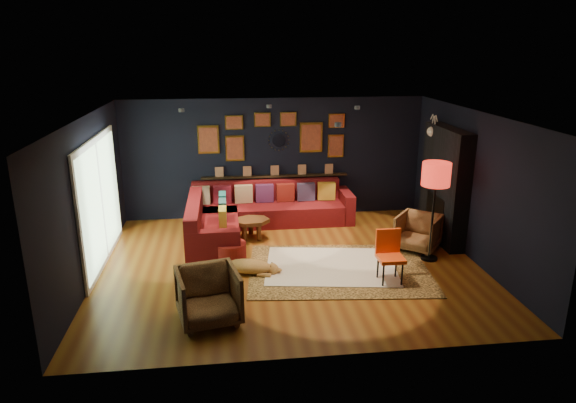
{
  "coord_description": "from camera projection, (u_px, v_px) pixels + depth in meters",
  "views": [
    {
      "loc": [
        -1.04,
        -8.15,
        3.7
      ],
      "look_at": [
        -0.0,
        0.3,
        1.07
      ],
      "focal_mm": 32.0,
      "sensor_mm": 36.0,
      "label": 1
    }
  ],
  "objects": [
    {
      "name": "ceiling_spots",
      "position": [
        285.0,
        111.0,
        8.94
      ],
      "size": [
        3.3,
        2.5,
        0.06
      ],
      "color": "black",
      "rests_on": "room_walls"
    },
    {
      "name": "sunburst_mirror",
      "position": [
        279.0,
        140.0,
        11.03
      ],
      "size": [
        0.47,
        0.16,
        0.47
      ],
      "color": "silver",
      "rests_on": "room_walls"
    },
    {
      "name": "fireplace",
      "position": [
        444.0,
        189.0,
        9.85
      ],
      "size": [
        0.31,
        1.6,
        2.2
      ],
      "color": "black",
      "rests_on": "ground"
    },
    {
      "name": "gold_stool",
      "position": [
        219.0,
        282.0,
        7.78
      ],
      "size": [
        0.38,
        0.38,
        0.47
      ],
      "primitive_type": "cylinder",
      "color": "gold",
      "rests_on": "ground"
    },
    {
      "name": "deer_head",
      "position": [
        440.0,
        131.0,
        10.02
      ],
      "size": [
        0.5,
        0.28,
        0.45
      ],
      "color": "white",
      "rests_on": "fireplace"
    },
    {
      "name": "dog",
      "position": [
        249.0,
        264.0,
        8.54
      ],
      "size": [
        1.16,
        0.79,
        0.33
      ],
      "primitive_type": null,
      "rotation": [
        0.0,
        0.0,
        -0.28
      ],
      "color": "#C08748",
      "rests_on": "leopard_rug"
    },
    {
      "name": "leopard_rug",
      "position": [
        339.0,
        269.0,
        8.74
      ],
      "size": [
        3.23,
        2.45,
        0.02
      ],
      "primitive_type": "cube",
      "rotation": [
        0.0,
        0.0,
        -0.1
      ],
      "color": "#B68A46",
      "rests_on": "ground"
    },
    {
      "name": "shag_rug",
      "position": [
        331.0,
        266.0,
        8.85
      ],
      "size": [
        2.42,
        1.91,
        0.03
      ],
      "primitive_type": "cube",
      "rotation": [
        0.0,
        0.0,
        -0.15
      ],
      "color": "silver",
      "rests_on": "ground"
    },
    {
      "name": "ledge",
      "position": [
        275.0,
        176.0,
        11.21
      ],
      "size": [
        3.2,
        0.12,
        0.04
      ],
      "primitive_type": "cube",
      "color": "black",
      "rests_on": "room_walls"
    },
    {
      "name": "armchair_right",
      "position": [
        418.0,
        231.0,
        9.52
      ],
      "size": [
        0.99,
        0.98,
        0.74
      ],
      "primitive_type": "imported",
      "rotation": [
        0.0,
        0.0,
        -0.68
      ],
      "color": "#C5834B",
      "rests_on": "ground"
    },
    {
      "name": "coffee_table",
      "position": [
        251.0,
        223.0,
        10.05
      ],
      "size": [
        0.81,
        0.64,
        0.37
      ],
      "rotation": [
        0.0,
        0.0,
        0.12
      ],
      "color": "#562E15",
      "rests_on": "shag_rug"
    },
    {
      "name": "room_walls",
      "position": [
        290.0,
        176.0,
        8.47
      ],
      "size": [
        6.5,
        6.5,
        6.5
      ],
      "color": "black",
      "rests_on": "ground"
    },
    {
      "name": "floor_lamp",
      "position": [
        436.0,
        178.0,
        8.74
      ],
      "size": [
        0.49,
        0.49,
        1.77
      ],
      "color": "black",
      "rests_on": "ground"
    },
    {
      "name": "sliding_door",
      "position": [
        100.0,
        201.0,
        8.81
      ],
      "size": [
        0.06,
        2.8,
        2.2
      ],
      "color": "white",
      "rests_on": "ground"
    },
    {
      "name": "pouf",
      "position": [
        231.0,
        252.0,
        8.95
      ],
      "size": [
        0.54,
        0.54,
        0.35
      ],
      "primitive_type": "cylinder",
      "color": "maroon",
      "rests_on": "shag_rug"
    },
    {
      "name": "orange_chair",
      "position": [
        389.0,
        252.0,
        8.2
      ],
      "size": [
        0.41,
        0.41,
        0.86
      ],
      "rotation": [
        0.0,
        0.0,
        -0.0
      ],
      "color": "black",
      "rests_on": "ground"
    },
    {
      "name": "floor",
      "position": [
        290.0,
        265.0,
        8.94
      ],
      "size": [
        6.5,
        6.5,
        0.0
      ],
      "primitive_type": "plane",
      "color": "brown",
      "rests_on": "ground"
    },
    {
      "name": "gallery_wall",
      "position": [
        274.0,
        136.0,
        10.98
      ],
      "size": [
        3.15,
        0.04,
        1.02
      ],
      "color": "gold",
      "rests_on": "room_walls"
    },
    {
      "name": "sectional",
      "position": [
        249.0,
        216.0,
        10.49
      ],
      "size": [
        3.41,
        2.69,
        0.86
      ],
      "color": "maroon",
      "rests_on": "ground"
    },
    {
      "name": "armchair_left",
      "position": [
        208.0,
        294.0,
        7.02
      ],
      "size": [
        0.96,
        0.92,
        0.84
      ],
      "primitive_type": "imported",
      "rotation": [
        0.0,
        0.0,
        0.21
      ],
      "color": "#C5834B",
      "rests_on": "ground"
    }
  ]
}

